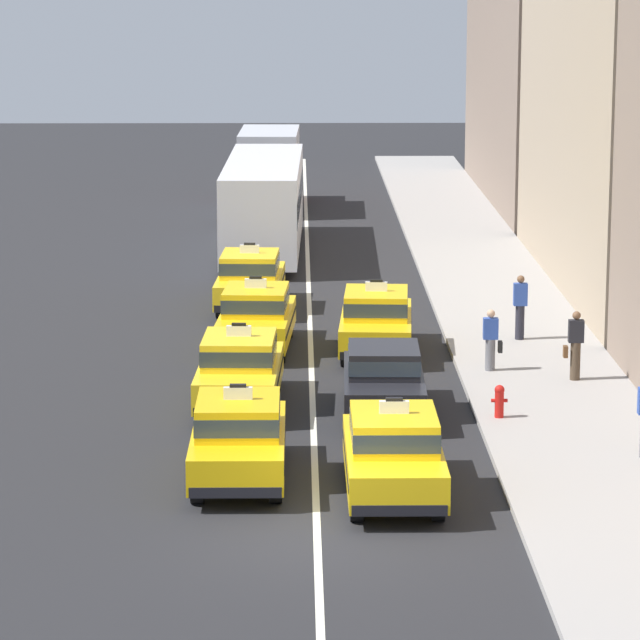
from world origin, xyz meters
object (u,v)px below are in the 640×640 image
at_px(pedestrian_by_storefront, 575,345).
at_px(bus_left_fifth, 264,201).
at_px(taxi_left_second, 240,369).
at_px(pedestrian_trailing, 491,340).
at_px(box_truck_left_sixth, 270,165).
at_px(sedan_right_second, 384,378).
at_px(taxi_left_nearest, 239,437).
at_px(taxi_right_third, 376,320).
at_px(pedestrian_mid_block, 520,307).
at_px(taxi_left_third, 256,317).
at_px(fire_hydrant, 499,400).
at_px(taxi_left_fourth, 250,279).
at_px(taxi_right_nearest, 393,452).

bearing_deg(pedestrian_by_storefront, bus_left_fifth, 111.77).
xyz_separation_m(taxi_left_second, pedestrian_trailing, (6.04, 2.89, 0.02)).
distance_m(taxi_left_second, pedestrian_trailing, 6.70).
relative_size(box_truck_left_sixth, sedan_right_second, 1.62).
xyz_separation_m(taxi_left_nearest, box_truck_left_sixth, (0.05, 38.24, 0.90)).
distance_m(box_truck_left_sixth, taxi_right_third, 27.12).
relative_size(pedestrian_mid_block, pedestrian_by_storefront, 1.03).
distance_m(taxi_left_third, fire_hydrant, 9.39).
xyz_separation_m(taxi_left_nearest, pedestrian_by_storefront, (7.77, 7.71, 0.11)).
bearing_deg(sedan_right_second, taxi_left_nearest, -121.51).
xyz_separation_m(taxi_left_fourth, pedestrian_trailing, (6.10, -8.59, 0.02)).
distance_m(pedestrian_mid_block, pedestrian_trailing, 3.77).
distance_m(taxi_left_fourth, box_truck_left_sixth, 20.94).
height_order(taxi_right_nearest, sedan_right_second, taxi_right_nearest).
distance_m(taxi_left_nearest, fire_hydrant, 6.99).
bearing_deg(taxi_left_second, taxi_right_nearest, -65.74).
height_order(taxi_left_second, fire_hydrant, taxi_left_second).
relative_size(taxi_left_nearest, taxi_left_second, 0.99).
bearing_deg(pedestrian_mid_block, taxi_left_third, -175.80).
height_order(taxi_right_third, pedestrian_mid_block, taxi_right_third).
distance_m(sedan_right_second, pedestrian_trailing, 4.65).
xyz_separation_m(taxi_left_second, taxi_left_third, (0.24, 5.96, 0.00)).
xyz_separation_m(taxi_right_nearest, pedestrian_by_storefront, (4.80, 8.83, 0.11)).
distance_m(taxi_left_third, taxi_right_third, 3.14).
xyz_separation_m(taxi_left_fourth, taxi_right_nearest, (3.19, -18.43, 0.00)).
xyz_separation_m(pedestrian_mid_block, fire_hydrant, (-1.45, -8.11, -0.47)).
relative_size(box_truck_left_sixth, pedestrian_trailing, 4.63).
bearing_deg(taxi_left_third, taxi_left_nearest, -90.37).
bearing_deg(fire_hydrant, pedestrian_mid_block, 79.88).
bearing_deg(pedestrian_by_storefront, taxi_right_third, 141.90).
bearing_deg(bus_left_fifth, taxi_left_fourth, -91.28).
bearing_deg(taxi_right_third, taxi_left_second, -121.47).
distance_m(taxi_left_second, bus_left_fifth, 21.37).
height_order(taxi_left_third, bus_left_fifth, bus_left_fifth).
relative_size(taxi_left_fourth, taxi_right_third, 1.00).
distance_m(taxi_left_third, pedestrian_trailing, 6.56).
relative_size(taxi_right_third, fire_hydrant, 6.38).
height_order(taxi_left_second, taxi_left_third, same).
xyz_separation_m(bus_left_fifth, box_truck_left_sixth, (0.05, 11.05, -0.04)).
relative_size(taxi_left_fourth, fire_hydrant, 6.35).
bearing_deg(fire_hydrant, bus_left_fifth, 103.65).
bearing_deg(pedestrian_mid_block, pedestrian_trailing, -107.82).
xyz_separation_m(taxi_left_nearest, bus_left_fifth, (-0.01, 27.19, 0.94)).
relative_size(taxi_left_nearest, taxi_right_third, 0.98).
bearing_deg(taxi_left_nearest, pedestrian_trailing, 56.07).
height_order(taxi_left_fourth, sedan_right_second, taxi_left_fourth).
height_order(pedestrian_mid_block, pedestrian_by_storefront, pedestrian_mid_block).
bearing_deg(taxi_right_third, pedestrian_mid_block, 14.61).
relative_size(pedestrian_by_storefront, pedestrian_trailing, 1.10).
bearing_deg(sedan_right_second, pedestrian_mid_block, 61.58).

